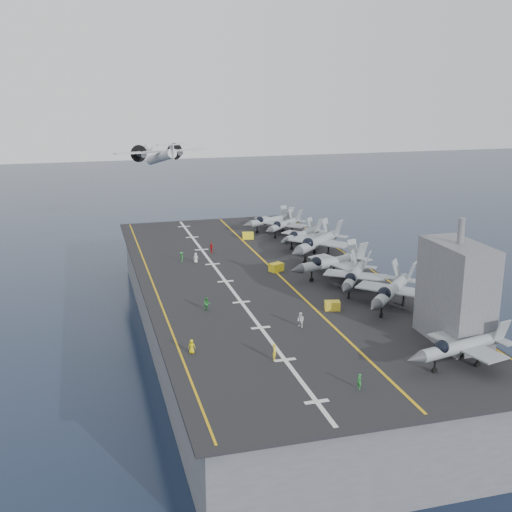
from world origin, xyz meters
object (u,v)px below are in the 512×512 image
object	(u,v)px
fighter_jet_0	(462,345)
transport_plane	(161,157)
island_superstructure	(457,281)
tow_cart_a	(332,306)

from	to	relation	value
fighter_jet_0	transport_plane	size ratio (longest dim) A/B	0.62
island_superstructure	tow_cart_a	distance (m)	18.24
tow_cart_a	fighter_jet_0	bearing A→B (deg)	-70.94
fighter_jet_0	transport_plane	xyz separation A→B (m)	(-20.62, 91.31, 10.86)
tow_cart_a	transport_plane	distance (m)	73.61
island_superstructure	tow_cart_a	xyz separation A→B (m)	(-9.84, 13.73, -6.89)
tow_cart_a	island_superstructure	bearing A→B (deg)	-54.37
tow_cart_a	transport_plane	world-z (taller)	transport_plane
fighter_jet_0	island_superstructure	bearing A→B (deg)	65.52
fighter_jet_0	tow_cart_a	distance (m)	21.33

